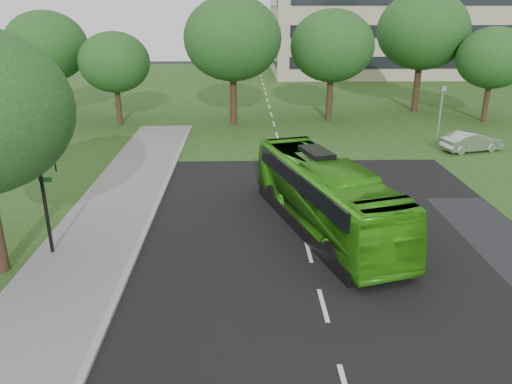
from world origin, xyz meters
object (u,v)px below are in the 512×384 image
(tree_park_e, at_px, (493,58))
(tree_park_f, at_px, (46,46))
(tree_park_d, at_px, (423,31))
(traffic_light, at_px, (46,186))
(tree_park_a, at_px, (114,62))
(camera_pole, at_px, (441,108))
(bus, at_px, (325,195))
(tree_park_b, at_px, (233,39))
(tree_park_c, at_px, (332,46))
(sedan, at_px, (472,142))

(tree_park_e, height_order, tree_park_f, tree_park_f)
(tree_park_d, bearing_deg, traffic_light, -129.70)
(tree_park_a, height_order, camera_pole, tree_park_a)
(tree_park_d, height_order, tree_park_e, tree_park_d)
(bus, bearing_deg, tree_park_f, 114.11)
(bus, height_order, traffic_light, traffic_light)
(tree_park_d, relative_size, tree_park_f, 1.18)
(tree_park_a, distance_m, traffic_light, 24.35)
(tree_park_d, xyz_separation_m, tree_park_f, (-33.47, -2.79, -1.13))
(tree_park_a, height_order, tree_park_d, tree_park_d)
(tree_park_a, bearing_deg, bus, -56.75)
(tree_park_b, relative_size, tree_park_d, 0.95)
(tree_park_c, bearing_deg, tree_park_f, 177.21)
(tree_park_d, bearing_deg, tree_park_e, -46.03)
(tree_park_b, bearing_deg, tree_park_d, 16.77)
(tree_park_b, distance_m, tree_park_d, 18.20)
(tree_park_b, height_order, tree_park_d, tree_park_d)
(camera_pole, bearing_deg, bus, -111.24)
(tree_park_c, relative_size, tree_park_f, 1.01)
(tree_park_f, bearing_deg, tree_park_a, -20.91)
(tree_park_d, distance_m, bus, 30.43)
(traffic_light, bearing_deg, tree_park_f, 115.83)
(bus, bearing_deg, tree_park_d, 48.00)
(traffic_light, bearing_deg, sedan, 39.13)
(tree_park_d, height_order, bus, tree_park_d)
(tree_park_a, xyz_separation_m, tree_park_e, (31.79, 0.42, 0.23))
(tree_park_d, xyz_separation_m, traffic_light, (-24.30, -29.26, -4.49))
(tree_park_b, bearing_deg, sedan, -28.29)
(traffic_light, xyz_separation_m, camera_pole, (21.67, 16.29, -0.18))
(tree_park_c, relative_size, tree_park_d, 0.86)
(tree_park_a, relative_size, bus, 0.68)
(tree_park_c, bearing_deg, tree_park_e, -3.30)
(tree_park_f, height_order, camera_pole, tree_park_f)
(traffic_light, bearing_deg, tree_park_e, 47.01)
(tree_park_e, distance_m, camera_pole, 11.25)
(traffic_light, relative_size, camera_pole, 1.17)
(tree_park_a, relative_size, traffic_light, 1.52)
(tree_park_f, distance_m, traffic_light, 28.22)
(tree_park_f, relative_size, bus, 0.82)
(tree_park_a, relative_size, tree_park_e, 0.96)
(tree_park_f, xyz_separation_m, traffic_light, (9.18, -26.48, -3.37))
(tree_park_d, distance_m, camera_pole, 14.03)
(tree_park_b, relative_size, camera_pole, 2.42)
(tree_park_c, bearing_deg, tree_park_b, -171.42)
(tree_park_a, distance_m, tree_park_e, 31.79)
(tree_park_c, height_order, tree_park_e, tree_park_c)
(tree_park_c, distance_m, camera_pole, 11.61)
(tree_park_d, bearing_deg, bus, -115.72)
(tree_park_e, relative_size, traffic_light, 1.59)
(tree_park_c, bearing_deg, tree_park_d, 23.82)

